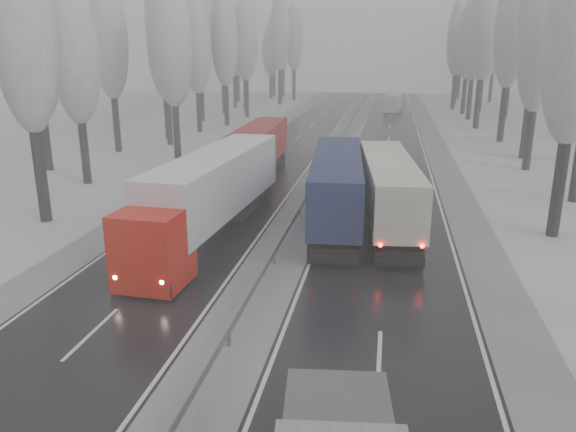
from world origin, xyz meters
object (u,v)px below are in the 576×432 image
(truck_blue_box, at_px, (337,182))
(truck_red_white, at_px, (210,192))
(truck_red_red, at_px, (256,151))
(truck_cream_box, at_px, (386,185))
(box_truck_distant, at_px, (394,103))

(truck_blue_box, bearing_deg, truck_red_white, -150.78)
(truck_red_red, bearing_deg, truck_cream_box, -44.69)
(truck_cream_box, height_order, box_truck_distant, truck_cream_box)
(truck_cream_box, height_order, truck_red_red, truck_red_red)
(truck_cream_box, relative_size, box_truck_distant, 2.12)
(truck_blue_box, distance_m, truck_cream_box, 2.90)
(truck_blue_box, height_order, truck_cream_box, truck_blue_box)
(truck_cream_box, height_order, truck_red_white, truck_red_white)
(box_truck_distant, bearing_deg, truck_red_white, -91.63)
(box_truck_distant, bearing_deg, truck_blue_box, -86.37)
(truck_blue_box, distance_m, box_truck_distant, 62.94)
(truck_cream_box, bearing_deg, box_truck_distant, 83.43)
(truck_cream_box, relative_size, truck_red_red, 1.00)
(truck_blue_box, bearing_deg, box_truck_distant, 82.38)
(box_truck_distant, distance_m, truck_red_red, 54.14)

